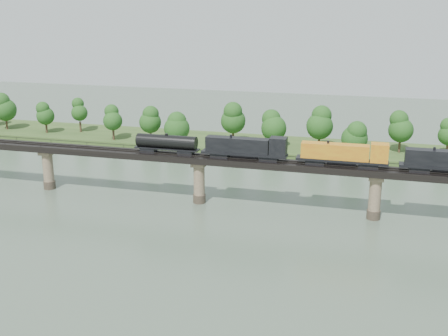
# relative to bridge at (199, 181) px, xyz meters

# --- Properties ---
(ground) EXTENTS (400.00, 400.00, 0.00)m
(ground) POSITION_rel_bridge_xyz_m (0.00, -30.00, -5.46)
(ground) COLOR #3D4D3E
(ground) RESTS_ON ground
(far_bank) EXTENTS (300.00, 24.00, 1.60)m
(far_bank) POSITION_rel_bridge_xyz_m (0.00, 55.00, -4.66)
(far_bank) COLOR #2E461C
(far_bank) RESTS_ON ground
(bridge) EXTENTS (236.00, 30.00, 11.50)m
(bridge) POSITION_rel_bridge_xyz_m (0.00, 0.00, 0.00)
(bridge) COLOR #473A2D
(bridge) RESTS_ON ground
(bridge_superstructure) EXTENTS (220.00, 4.90, 0.75)m
(bridge_superstructure) POSITION_rel_bridge_xyz_m (0.00, 0.00, 6.33)
(bridge_superstructure) COLOR black
(bridge_superstructure) RESTS_ON bridge
(far_treeline) EXTENTS (289.06, 17.54, 13.60)m
(far_treeline) POSITION_rel_bridge_xyz_m (-8.21, 50.52, 3.37)
(far_treeline) COLOR #382619
(far_treeline) RESTS_ON far_bank
(freight_train) EXTENTS (79.61, 3.10, 5.48)m
(freight_train) POSITION_rel_bridge_xyz_m (25.41, 0.00, 8.66)
(freight_train) COLOR black
(freight_train) RESTS_ON bridge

